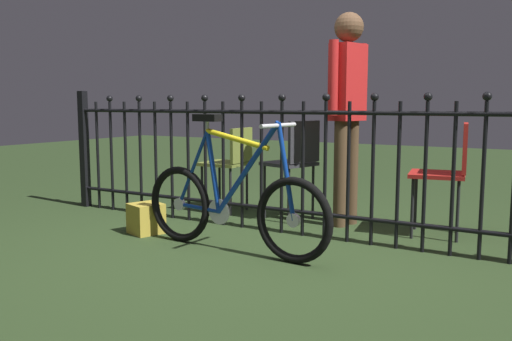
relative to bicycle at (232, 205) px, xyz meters
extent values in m
plane|color=#283B1D|center=(0.16, -0.01, -0.33)|extent=(20.00, 20.00, 0.00)
cylinder|color=black|center=(-2.15, 0.65, 0.19)|extent=(0.03, 0.03, 1.03)
sphere|color=black|center=(-2.15, 0.65, 0.74)|extent=(0.06, 0.06, 0.06)
cylinder|color=black|center=(-1.97, 0.65, 0.19)|extent=(0.03, 0.03, 1.03)
cylinder|color=black|center=(-1.78, 0.65, 0.19)|extent=(0.03, 0.03, 1.03)
sphere|color=black|center=(-1.78, 0.65, 0.74)|extent=(0.06, 0.06, 0.06)
cylinder|color=black|center=(-1.60, 0.65, 0.19)|extent=(0.03, 0.03, 1.03)
cylinder|color=black|center=(-1.42, 0.65, 0.19)|extent=(0.03, 0.03, 1.03)
sphere|color=black|center=(-1.42, 0.65, 0.74)|extent=(0.06, 0.06, 0.06)
cylinder|color=black|center=(-1.24, 0.65, 0.19)|extent=(0.03, 0.03, 1.03)
cylinder|color=black|center=(-1.05, 0.65, 0.19)|extent=(0.03, 0.03, 1.03)
sphere|color=black|center=(-1.05, 0.65, 0.74)|extent=(0.06, 0.06, 0.06)
cylinder|color=black|center=(-0.87, 0.65, 0.19)|extent=(0.03, 0.03, 1.03)
cylinder|color=black|center=(-0.69, 0.65, 0.19)|extent=(0.03, 0.03, 1.03)
sphere|color=black|center=(-0.69, 0.65, 0.74)|extent=(0.06, 0.06, 0.06)
cylinder|color=black|center=(-0.50, 0.65, 0.19)|extent=(0.03, 0.03, 1.03)
cylinder|color=black|center=(-0.32, 0.65, 0.19)|extent=(0.03, 0.03, 1.03)
sphere|color=black|center=(-0.32, 0.65, 0.74)|extent=(0.06, 0.06, 0.06)
cylinder|color=black|center=(-0.14, 0.65, 0.19)|extent=(0.03, 0.03, 1.03)
cylinder|color=black|center=(0.04, 0.65, 0.19)|extent=(0.03, 0.03, 1.03)
sphere|color=black|center=(0.04, 0.65, 0.74)|extent=(0.06, 0.06, 0.06)
cylinder|color=black|center=(0.23, 0.65, 0.19)|extent=(0.03, 0.03, 1.03)
cylinder|color=black|center=(0.41, 0.65, 0.19)|extent=(0.03, 0.03, 1.03)
sphere|color=black|center=(0.41, 0.65, 0.74)|extent=(0.06, 0.06, 0.06)
cylinder|color=black|center=(0.59, 0.65, 0.19)|extent=(0.03, 0.03, 1.03)
cylinder|color=black|center=(0.78, 0.65, 0.19)|extent=(0.03, 0.03, 1.03)
sphere|color=black|center=(0.78, 0.65, 0.74)|extent=(0.06, 0.06, 0.06)
cylinder|color=black|center=(0.96, 0.65, 0.19)|extent=(0.03, 0.03, 1.03)
cylinder|color=black|center=(1.14, 0.65, 0.19)|extent=(0.03, 0.03, 1.03)
sphere|color=black|center=(1.14, 0.65, 0.74)|extent=(0.06, 0.06, 0.06)
cylinder|color=black|center=(1.32, 0.65, 0.19)|extent=(0.03, 0.03, 1.03)
cylinder|color=black|center=(1.51, 0.65, 0.19)|extent=(0.03, 0.03, 1.03)
sphere|color=black|center=(1.51, 0.65, 0.74)|extent=(0.06, 0.06, 0.06)
cylinder|color=black|center=(0.16, 0.65, -0.14)|extent=(4.62, 0.03, 0.03)
cylinder|color=black|center=(0.16, 0.65, 0.62)|extent=(4.62, 0.03, 0.03)
cube|color=black|center=(-2.15, 0.65, 0.24)|extent=(0.07, 0.07, 1.14)
torus|color=black|center=(-0.48, 0.03, -0.05)|extent=(0.56, 0.09, 0.56)
cylinder|color=silver|center=(-0.48, 0.03, -0.05)|extent=(0.09, 0.04, 0.09)
torus|color=black|center=(0.49, -0.04, -0.05)|extent=(0.56, 0.09, 0.56)
cylinder|color=silver|center=(0.49, -0.04, -0.05)|extent=(0.09, 0.04, 0.09)
cylinder|color=navy|center=(0.13, -0.01, 0.26)|extent=(0.52, 0.07, 0.66)
cylinder|color=yellow|center=(0.04, 0.00, 0.45)|extent=(0.52, 0.07, 0.14)
cylinder|color=navy|center=(-0.16, 0.01, 0.22)|extent=(0.14, 0.05, 0.57)
cylinder|color=navy|center=(-0.30, 0.02, -0.05)|extent=(0.37, 0.06, 0.04)
cylinder|color=navy|center=(-0.35, 0.03, 0.23)|extent=(0.30, 0.05, 0.56)
cylinder|color=navy|center=(0.43, -0.03, 0.26)|extent=(0.15, 0.04, 0.63)
cylinder|color=silver|center=(0.37, -0.03, 0.56)|extent=(0.03, 0.03, 0.02)
cylinder|color=silver|center=(0.37, -0.03, 0.55)|extent=(0.06, 0.40, 0.03)
cylinder|color=silver|center=(-0.21, 0.02, 0.54)|extent=(0.03, 0.03, 0.07)
cube|color=black|center=(-0.21, 0.02, 0.59)|extent=(0.21, 0.10, 0.05)
cylinder|color=silver|center=(-0.11, 0.01, -0.06)|extent=(0.18, 0.02, 0.18)
cylinder|color=black|center=(-0.97, 0.98, -0.11)|extent=(0.02, 0.02, 0.44)
cylinder|color=black|center=(-0.98, 1.29, -0.11)|extent=(0.02, 0.02, 0.44)
cylinder|color=black|center=(-0.66, 0.99, -0.11)|extent=(0.02, 0.02, 0.44)
cylinder|color=black|center=(-0.67, 1.30, -0.11)|extent=(0.02, 0.02, 0.44)
cube|color=olive|center=(-0.82, 1.14, 0.13)|extent=(0.40, 0.40, 0.03)
cube|color=olive|center=(-0.64, 1.15, 0.31)|extent=(0.04, 0.37, 0.32)
cylinder|color=black|center=(0.98, 0.99, -0.10)|extent=(0.02, 0.02, 0.46)
cylinder|color=black|center=(0.93, 1.30, -0.10)|extent=(0.02, 0.02, 0.46)
cylinder|color=black|center=(1.30, 1.04, -0.10)|extent=(0.02, 0.02, 0.46)
cylinder|color=black|center=(1.24, 1.36, -0.10)|extent=(0.02, 0.02, 0.46)
cube|color=#A51E19|center=(1.11, 1.17, 0.15)|extent=(0.46, 0.46, 0.03)
cube|color=#A51E19|center=(1.30, 1.20, 0.36)|extent=(0.09, 0.38, 0.37)
cylinder|color=black|center=(-0.34, 1.06, -0.09)|extent=(0.02, 0.02, 0.48)
cylinder|color=black|center=(-0.25, 1.35, -0.09)|extent=(0.02, 0.02, 0.48)
cylinder|color=black|center=(-0.05, 0.97, -0.09)|extent=(0.02, 0.02, 0.48)
cylinder|color=black|center=(0.04, 1.26, -0.09)|extent=(0.02, 0.02, 0.48)
cube|color=#2D2D33|center=(-0.15, 1.16, 0.16)|extent=(0.48, 0.48, 0.03)
cube|color=#2D2D33|center=(0.02, 1.10, 0.37)|extent=(0.14, 0.35, 0.36)
cylinder|color=#4C3823|center=(0.36, 1.09, 0.11)|extent=(0.11, 0.11, 0.88)
cylinder|color=#4C3823|center=(0.40, 1.24, 0.11)|extent=(0.11, 0.11, 0.88)
cube|color=red|center=(0.38, 1.17, 0.86)|extent=(0.25, 0.33, 0.62)
cylinder|color=red|center=(0.33, 0.97, 0.89)|extent=(0.08, 0.08, 0.59)
cylinder|color=red|center=(0.43, 1.36, 0.89)|extent=(0.08, 0.08, 0.59)
sphere|color=brown|center=(0.38, 1.17, 1.30)|extent=(0.24, 0.24, 0.24)
cube|color=#B29933|center=(-0.87, 0.09, -0.21)|extent=(0.29, 0.29, 0.24)
camera|label=1|loc=(1.98, -3.05, 0.69)|focal=37.74mm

